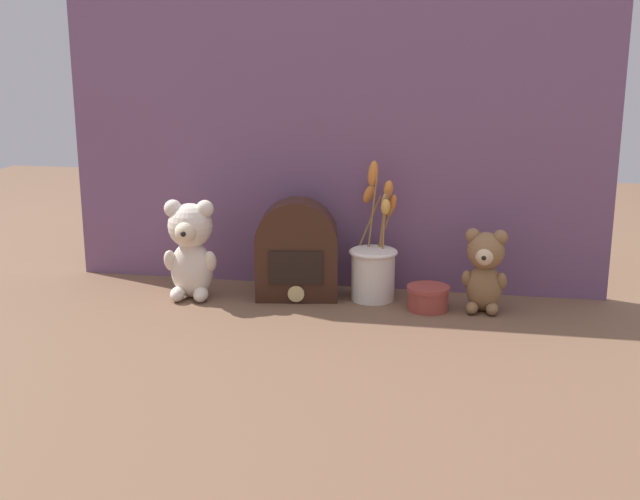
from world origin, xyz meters
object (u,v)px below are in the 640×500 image
vintage_radio (297,252)px  decorative_tin_tall (428,298)px  flower_vase (374,265)px  teddy_bear_large (190,248)px  teddy_bear_medium (485,269)px

vintage_radio → decorative_tin_tall: 0.33m
flower_vase → decorative_tin_tall: bearing=-23.0°
teddy_bear_large → vintage_radio: bearing=11.9°
flower_vase → vintage_radio: (-0.18, -0.02, 0.03)m
vintage_radio → flower_vase: bearing=7.0°
teddy_bear_medium → decorative_tin_tall: (-0.12, -0.01, -0.07)m
teddy_bear_medium → decorative_tin_tall: bearing=-174.0°
teddy_bear_medium → teddy_bear_large: bearing=-177.4°
teddy_bear_large → decorative_tin_tall: 0.57m
teddy_bear_large → decorative_tin_tall: bearing=1.8°
teddy_bear_medium → vintage_radio: vintage_radio is taller
teddy_bear_large → decorative_tin_tall: (0.56, 0.02, -0.10)m
teddy_bear_large → teddy_bear_medium: size_ratio=1.25×
flower_vase → teddy_bear_medium: bearing=-9.6°
teddy_bear_medium → flower_vase: bearing=170.4°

